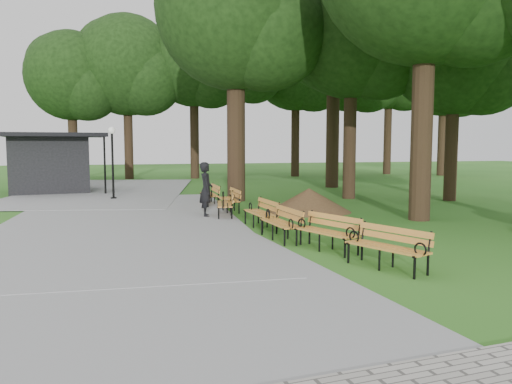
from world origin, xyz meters
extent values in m
plane|color=#29651D|center=(0.00, 0.00, 0.00)|extent=(100.00, 100.00, 0.00)
cube|color=#959598|center=(-4.00, 3.00, 0.03)|extent=(12.00, 38.00, 0.06)
imported|color=black|center=(-1.00, 3.40, 0.96)|extent=(0.51, 0.73, 1.92)
cylinder|color=black|center=(-4.35, 9.89, 1.53)|extent=(0.10, 0.10, 3.06)
sphere|color=white|center=(-4.35, 9.89, 3.16)|extent=(0.32, 0.32, 0.32)
cone|color=#47301C|center=(2.89, 3.67, 0.45)|extent=(2.71, 2.71, 0.90)
cylinder|color=black|center=(5.83, 0.97, 3.97)|extent=(0.70, 0.70, 7.94)
cylinder|color=black|center=(6.34, 7.71, 3.57)|extent=(0.60, 0.60, 7.13)
sphere|color=black|center=(6.34, 7.71, 7.80)|extent=(6.38, 6.38, 6.38)
cylinder|color=black|center=(1.02, 7.99, 3.82)|extent=(0.80, 0.80, 7.64)
sphere|color=black|center=(1.02, 7.99, 8.36)|extent=(6.97, 6.97, 6.97)
cylinder|color=black|center=(7.91, 13.55, 4.31)|extent=(0.76, 0.76, 8.62)
sphere|color=black|center=(7.91, 13.55, 9.42)|extent=(7.71, 7.71, 7.71)
cylinder|color=black|center=(10.39, 5.81, 3.09)|extent=(0.56, 0.56, 6.18)
sphere|color=black|center=(10.39, 5.81, 6.76)|extent=(5.88, 5.88, 5.88)
camera|label=1|loc=(-3.48, -13.87, 2.56)|focal=35.13mm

